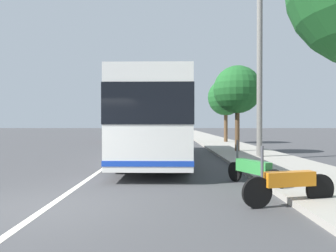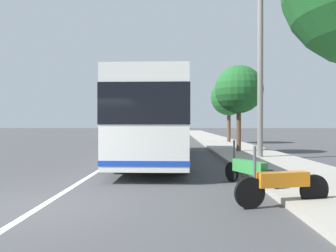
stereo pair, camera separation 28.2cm
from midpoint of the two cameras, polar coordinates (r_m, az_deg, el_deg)
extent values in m
plane|color=#424244|center=(7.24, -20.78, -13.37)|extent=(220.00, 220.00, 0.00)
cube|color=#9E998E|center=(17.13, 15.51, -5.10)|extent=(110.00, 3.60, 0.14)
cube|color=silver|center=(16.82, -7.84, -5.42)|extent=(110.00, 0.16, 0.01)
cube|color=silver|center=(14.96, -1.14, 1.14)|extent=(12.47, 2.77, 3.10)
cube|color=black|center=(14.97, -1.14, 2.65)|extent=(12.51, 2.81, 1.19)
cube|color=#193FB2|center=(15.01, -1.14, -3.84)|extent=(12.50, 2.80, 0.16)
cylinder|color=black|center=(19.07, -3.99, -3.22)|extent=(1.00, 0.32, 1.00)
cylinder|color=black|center=(18.96, 3.14, -3.24)|extent=(1.00, 0.32, 1.00)
cylinder|color=black|center=(11.22, -8.41, -5.82)|extent=(1.00, 0.32, 1.00)
cylinder|color=black|center=(11.03, 3.81, -5.92)|extent=(1.00, 0.32, 1.00)
cylinder|color=black|center=(6.72, 15.80, -11.62)|extent=(0.22, 0.65, 0.65)
cylinder|color=black|center=(7.50, 26.00, -10.37)|extent=(0.22, 0.65, 0.65)
cube|color=orange|center=(7.04, 21.20, -9.01)|extent=(0.48, 1.13, 0.30)
cylinder|color=#4C4C51|center=(6.67, 16.65, -6.48)|extent=(0.06, 0.06, 0.70)
cylinder|color=black|center=(9.64, 12.31, -8.14)|extent=(0.56, 0.31, 0.57)
cylinder|color=black|center=(8.38, 18.99, -9.45)|extent=(0.56, 0.31, 0.57)
cube|color=#338C3F|center=(8.96, 15.42, -7.19)|extent=(1.22, 0.73, 0.35)
cylinder|color=#4C4C51|center=(9.47, 12.76, -4.64)|extent=(0.06, 0.06, 0.70)
cube|color=black|center=(43.64, 1.00, -1.03)|extent=(4.32, 2.00, 0.81)
cube|color=black|center=(43.61, 1.00, -0.17)|extent=(2.05, 1.76, 0.49)
cylinder|color=black|center=(45.02, -0.13, -1.32)|extent=(0.65, 0.25, 0.64)
cylinder|color=black|center=(45.09, 1.97, -1.32)|extent=(0.65, 0.25, 0.64)
cylinder|color=black|center=(42.23, -0.05, -1.44)|extent=(0.65, 0.25, 0.64)
cylinder|color=black|center=(42.29, 2.19, -1.44)|extent=(0.65, 0.25, 0.64)
cube|color=red|center=(30.18, -7.25, -1.67)|extent=(4.03, 1.96, 0.85)
cube|color=black|center=(30.07, -7.27, -0.38)|extent=(1.90, 1.71, 0.51)
cylinder|color=black|center=(28.83, -5.92, -2.33)|extent=(0.65, 0.25, 0.64)
cylinder|color=black|center=(28.99, -9.07, -2.32)|extent=(0.65, 0.25, 0.64)
cylinder|color=black|center=(31.42, -5.56, -2.10)|extent=(0.65, 0.25, 0.64)
cylinder|color=black|center=(31.57, -8.46, -2.09)|extent=(0.65, 0.25, 0.64)
cylinder|color=brown|center=(18.59, 13.15, -0.45)|extent=(0.26, 0.26, 2.87)
sphere|color=#1E5B26|center=(18.69, 13.16, 6.50)|extent=(2.76, 2.76, 2.76)
cylinder|color=brown|center=(27.68, 11.27, 0.05)|extent=(0.31, 0.31, 3.05)
sphere|color=#1E5B26|center=(27.77, 11.28, 5.14)|extent=(3.13, 3.13, 3.13)
cylinder|color=slate|center=(15.81, 16.90, 8.28)|extent=(0.27, 0.27, 7.76)
camera|label=1|loc=(0.14, -89.45, 0.00)|focal=33.58mm
camera|label=2|loc=(0.14, 90.55, 0.00)|focal=33.58mm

